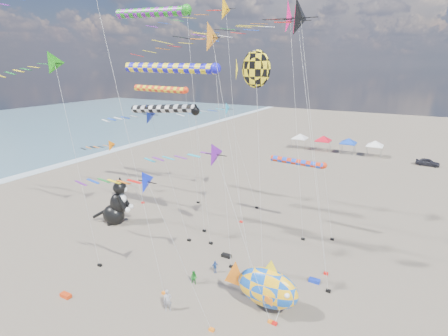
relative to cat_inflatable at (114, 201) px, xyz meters
name	(u,v)px	position (x,y,z in m)	size (l,w,h in m)	color
delta_kite_0	(279,23)	(18.20, 1.27, 17.86)	(12.70, 2.42, 22.06)	#E00A42
delta_kite_1	(222,111)	(7.34, 11.76, 9.32)	(10.68, 1.71, 13.31)	#209DCC
delta_kite_2	(144,117)	(4.69, 0.54, 9.73)	(11.07, 2.17, 13.81)	#1832BC
delta_kite_3	(213,160)	(16.84, -6.61, 8.60)	(9.77, 1.84, 12.59)	#6A179C
delta_kite_4	(214,13)	(9.02, 7.07, 19.78)	(11.88, 2.38, 23.99)	#FFB00D
delta_kite_5	(141,182)	(12.78, -9.27, 7.14)	(10.75, 1.70, 11.11)	#0F25DF
delta_kite_6	(204,39)	(14.19, -3.16, 16.53)	(11.49, 2.43, 20.72)	orange
delta_kite_7	(279,18)	(16.26, 6.42, 18.83)	(13.61, 3.21, 23.35)	#FF1471
delta_kite_8	(36,67)	(0.27, -7.25, 14.62)	(12.39, 2.14, 18.74)	#1D9114
delta_kite_9	(296,23)	(20.34, -1.11, 17.49)	(14.30, 2.58, 21.79)	black
delta_kite_11	(108,149)	(-6.95, 6.09, 3.93)	(10.51, 1.70, 7.88)	orange
windsock_0	(166,110)	(7.12, 1.06, 10.58)	(9.26, 0.82, 13.76)	black
windsock_1	(156,13)	(4.79, 3.10, 19.61)	(9.94, 0.95, 22.87)	#1C951B
windsock_2	(300,163)	(18.69, 7.84, 5.09)	(7.22, 0.65, 8.19)	red
windsock_3	(162,90)	(-0.18, 9.66, 11.73)	(9.74, 0.82, 14.90)	red
windsock_4	(174,69)	(10.33, -1.73, 14.43)	(10.50, 0.85, 17.62)	#1715D2
angelfish_kite	(253,71)	(17.85, -2.51, 14.33)	(3.74, 3.02, 18.50)	yellow
cat_inflatable	(114,201)	(0.00, 0.00, 0.00)	(4.01, 2.01, 5.42)	black
fish_inflatable	(267,288)	(20.70, -5.63, -0.69)	(6.14, 2.14, 4.38)	blue
person_adult	(168,300)	(14.32, -9.03, -1.85)	(0.63, 0.41, 1.73)	gray
child_green	(194,278)	(14.21, -5.39, -2.11)	(0.58, 0.45, 1.20)	#177A22
child_blue	(215,267)	(14.89, -3.11, -2.14)	(0.66, 0.28, 1.13)	#2C53A0
kite_bag_0	(66,295)	(6.33, -11.64, -2.56)	(0.90, 0.44, 0.30)	red
kite_bag_1	(314,281)	(22.90, -0.35, -2.56)	(0.90, 0.44, 0.30)	#122CB4
kite_bag_2	(226,256)	(14.54, -0.39, -2.56)	(0.90, 0.44, 0.30)	black
tent_row	(336,138)	(14.79, 46.37, 0.44)	(19.20, 4.20, 3.80)	silver
parked_car	(428,162)	(31.51, 44.37, -2.05)	(1.55, 3.86, 1.31)	#26262D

